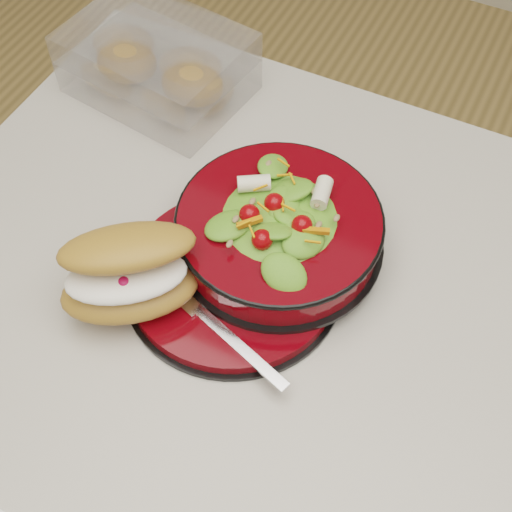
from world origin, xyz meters
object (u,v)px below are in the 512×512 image
at_px(salad_bowl, 279,224).
at_px(croissant, 130,274).
at_px(dinner_plate, 234,278).
at_px(fork, 223,332).
at_px(pastry_box, 158,65).
at_px(island_counter, 355,471).

relative_size(salad_bowl, croissant, 1.44).
bearing_deg(salad_bowl, dinner_plate, -114.56).
bearing_deg(fork, pastry_box, 58.62).
distance_m(dinner_plate, fork, 0.08).
xyz_separation_m(dinner_plate, fork, (0.03, -0.08, 0.01)).
bearing_deg(croissant, island_counter, -19.37).
height_order(island_counter, salad_bowl, salad_bowl).
distance_m(island_counter, dinner_plate, 0.50).
xyz_separation_m(dinner_plate, croissant, (-0.09, -0.08, 0.06)).
bearing_deg(dinner_plate, island_counter, 3.60).
bearing_deg(island_counter, fork, -153.40).
distance_m(salad_bowl, pastry_box, 0.34).
bearing_deg(salad_bowl, fork, -90.69).
xyz_separation_m(island_counter, dinner_plate, (-0.20, -0.01, 0.46)).
xyz_separation_m(salad_bowl, croissant, (-0.11, -0.14, 0.01)).
bearing_deg(fork, croissant, 109.44).
relative_size(island_counter, dinner_plate, 4.74).
xyz_separation_m(island_counter, salad_bowl, (-0.18, 0.05, 0.50)).
relative_size(dinner_plate, salad_bowl, 1.04).
height_order(island_counter, dinner_plate, dinner_plate).
relative_size(croissant, fork, 1.01).
relative_size(salad_bowl, fork, 1.45).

